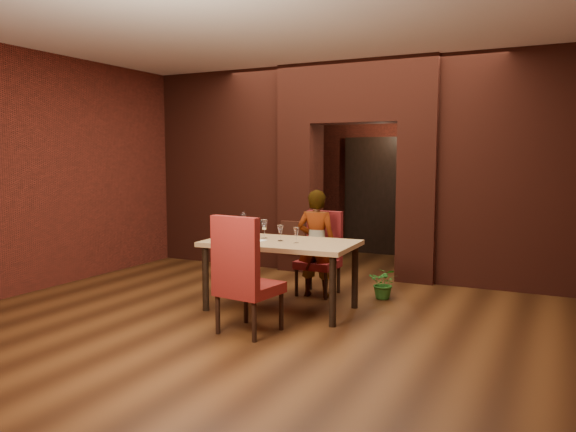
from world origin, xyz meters
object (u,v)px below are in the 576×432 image
Objects in this scene: person_seated at (316,243)px; water_bottle at (243,224)px; wine_bucket at (230,229)px; potted_plant at (384,283)px; dining_table at (281,275)px; chair_near at (250,274)px; chair_far at (318,254)px; wine_glass_c at (296,235)px; wine_glass_b at (280,233)px; wine_glass_a at (264,229)px.

person_seated reaches higher than water_bottle.
wine_bucket is 0.56× the size of potted_plant.
chair_near is (0.11, -0.91, 0.20)m from dining_table.
wine_bucket reaches higher than dining_table.
wine_bucket is (-0.75, 0.82, 0.32)m from chair_near.
chair_far is 0.78× the size of person_seated.
wine_bucket is (-0.76, -0.85, 0.24)m from person_seated.
water_bottle is (-0.57, 0.11, 0.56)m from dining_table.
wine_glass_c is 0.82m from water_bottle.
potted_plant is at bearing 31.01° from water_bottle.
wine_glass_b is at bearing 164.57° from wine_glass_c.
potted_plant is at bearing 44.32° from dining_table.
chair_near reaches higher than wine_bucket.
wine_glass_b is 0.83× the size of wine_bucket.
dining_table is 7.59× the size of wine_glass_a.
wine_glass_c is (0.13, -0.92, 0.37)m from chair_far.
chair_near is 1.16m from wine_bucket.
person_seated is 0.81m from wine_glass_a.
chair_far reaches higher than wine_glass_b.
chair_near is 6.50× the size of wine_glass_b.
person_seated is (0.02, -0.09, 0.15)m from chair_far.
person_seated is 0.99m from water_bottle.
wine_glass_c is at bearing 89.63° from person_seated.
wine_glass_a is (-0.27, 0.10, 0.52)m from dining_table.
dining_table is at bearing -95.11° from chair_far.
dining_table is 4.31× the size of potted_plant.
person_seated is 0.80m from wine_glass_b.
potted_plant is (1.52, 0.91, -0.77)m from water_bottle.
person_seated is 6.03× the size of wine_glass_a.
wine_glass_c is at bearing -80.38° from chair_far.
chair_near is 1.28m from water_bottle.
wine_glass_c is at bearing -90.88° from chair_near.
chair_far is 1.26m from wine_bucket.
wine_glass_a is 0.75× the size of water_bottle.
wine_glass_a is at bearing -114.48° from chair_far.
wine_glass_c is 0.45× the size of potted_plant.
wine_glass_a reaches higher than wine_glass_b.
water_bottle reaches higher than chair_far.
potted_plant is at bearing 37.23° from wine_glass_a.
person_seated is at bearing 97.48° from wine_glass_c.
wine_glass_c is at bearing -15.43° from wine_glass_b.
wine_bucket is at bearing -109.83° from water_bottle.
potted_plant is at bearing -106.25° from chair_near.
chair_far is 0.93m from potted_plant.
wine_glass_b is at bearing 150.49° from dining_table.
dining_table is 5.68× the size of water_bottle.
wine_bucket is 0.21m from water_bottle.
chair_far is at bearing -86.98° from person_seated.
chair_far is 1.00m from wine_glass_c.
chair_far is 2.68× the size of potted_plant.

